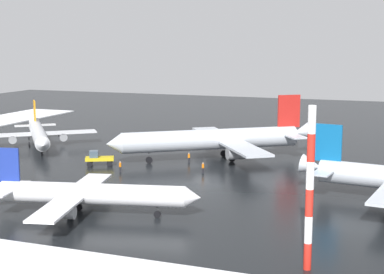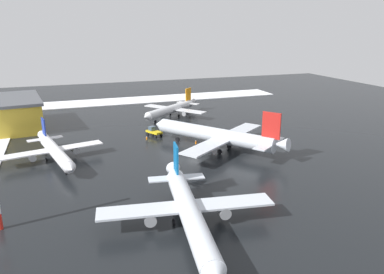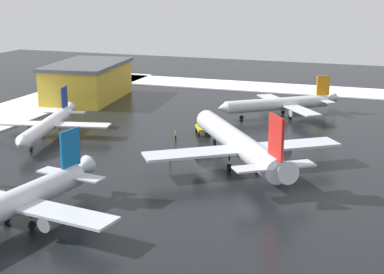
{
  "view_description": "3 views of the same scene",
  "coord_description": "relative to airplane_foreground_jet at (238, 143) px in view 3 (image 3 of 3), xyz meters",
  "views": [
    {
      "loc": [
        31.76,
        -88.94,
        20.17
      ],
      "look_at": [
        -2.77,
        3.11,
        4.16
      ],
      "focal_mm": 55.0,
      "sensor_mm": 36.0,
      "label": 1
    },
    {
      "loc": [
        78.89,
        -28.24,
        28.43
      ],
      "look_at": [
        -3.41,
        0.8,
        2.51
      ],
      "focal_mm": 35.0,
      "sensor_mm": 36.0,
      "label": 2
    },
    {
      "loc": [
        84.5,
        27.85,
        27.81
      ],
      "look_at": [
        5.57,
        -0.2,
        5.31
      ],
      "focal_mm": 55.0,
      "sensor_mm": 36.0,
      "label": 3
    }
  ],
  "objects": [
    {
      "name": "cargo_hangar",
      "position": [
        -38.25,
        -47.53,
        0.84
      ],
      "size": [
        26.69,
        18.02,
        8.8
      ],
      "rotation": [
        0.0,
        0.0,
        0.13
      ],
      "color": "gold",
      "rests_on": "ground_plane"
    },
    {
      "name": "ground_crew_beside_wing",
      "position": [
        -10.88,
        -14.54,
        -2.63
      ],
      "size": [
        0.36,
        0.36,
        1.71
      ],
      "rotation": [
        0.0,
        0.0,
        1.24
      ],
      "color": "black",
      "rests_on": "ground_plane"
    },
    {
      "name": "airplane_parked_portside",
      "position": [
        -3.86,
        -36.36,
        -1.03
      ],
      "size": [
        26.0,
        21.79,
        7.79
      ],
      "rotation": [
        0.0,
        0.0,
        0.23
      ],
      "color": "white",
      "rests_on": "ground_plane"
    },
    {
      "name": "airplane_far_rear",
      "position": [
        -35.65,
        -0.69,
        -0.92
      ],
      "size": [
        20.56,
        22.83,
        8.12
      ],
      "rotation": [
        0.0,
        0.0,
        5.38
      ],
      "color": "silver",
      "rests_on": "ground_plane"
    },
    {
      "name": "airplane_parked_starboard",
      "position": [
        32.68,
        -18.24,
        -0.49
      ],
      "size": [
        31.67,
        26.4,
        9.41
      ],
      "rotation": [
        0.0,
        0.0,
        6.14
      ],
      "color": "silver",
      "rests_on": "ground_plane"
    },
    {
      "name": "ground_crew_mid_apron",
      "position": [
        1.48,
        -10.72,
        -2.63
      ],
      "size": [
        0.36,
        0.36,
        1.71
      ],
      "rotation": [
        0.0,
        0.0,
        2.11
      ],
      "color": "black",
      "rests_on": "ground_plane"
    },
    {
      "name": "snow_bank_left",
      "position": [
        -67.66,
        -5.6,
        -3.47
      ],
      "size": [
        14.0,
        116.0,
        0.27
      ],
      "primitive_type": "cube",
      "color": "white",
      "rests_on": "ground_plane"
    },
    {
      "name": "pushback_tug",
      "position": [
        -16.59,
        -11.36,
        -2.32
      ],
      "size": [
        5.1,
        4.03,
        2.5
      ],
      "rotation": [
        0.0,
        0.0,
        3.61
      ],
      "color": "gold",
      "rests_on": "ground_plane"
    },
    {
      "name": "ground_plane",
      "position": [
        -0.66,
        -5.6,
        -3.6
      ],
      "size": [
        240.0,
        240.0,
        0.0
      ],
      "primitive_type": "plane",
      "color": "black"
    },
    {
      "name": "ground_crew_near_tug",
      "position": [
        -3.41,
        -4.02,
        -2.63
      ],
      "size": [
        0.36,
        0.36,
        1.71
      ],
      "rotation": [
        0.0,
        0.0,
        5.52
      ],
      "color": "black",
      "rests_on": "ground_plane"
    },
    {
      "name": "airplane_foreground_jet",
      "position": [
        0.0,
        0.0,
        0.0
      ],
      "size": [
        31.51,
        27.22,
        10.9
      ],
      "rotation": [
        0.0,
        0.0,
        3.77
      ],
      "color": "silver",
      "rests_on": "ground_plane"
    }
  ]
}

